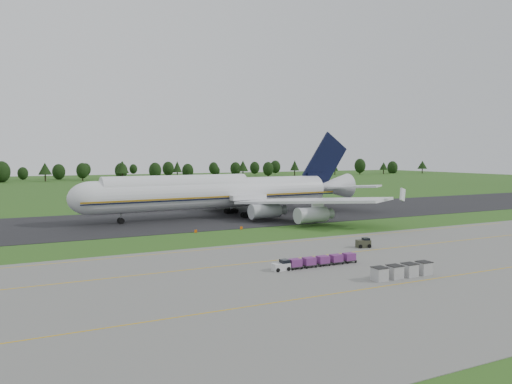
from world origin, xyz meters
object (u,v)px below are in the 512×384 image
utility_cart (363,244)px  aircraft (222,192)px  baggage_train (314,261)px  edge_markers (219,230)px  uld_row (402,271)px

utility_cart → aircraft: bearing=96.2°
aircraft → baggage_train: (-9.69, -56.09, -5.35)m
baggage_train → utility_cart: (14.88, 8.24, -0.11)m
baggage_train → edge_markers: 35.37m
aircraft → utility_cart: aircraft is taller
uld_row → utility_cart: bearing=65.3°
utility_cart → edge_markers: 30.75m
aircraft → uld_row: aircraft is taller
aircraft → utility_cart: (5.19, -47.85, -5.46)m
aircraft → utility_cart: bearing=-83.8°
utility_cart → baggage_train: bearing=-151.0°
utility_cart → uld_row: size_ratio=0.28×
uld_row → edge_markers: uld_row is taller
aircraft → baggage_train: aircraft is taller
aircraft → utility_cart: size_ratio=30.42×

